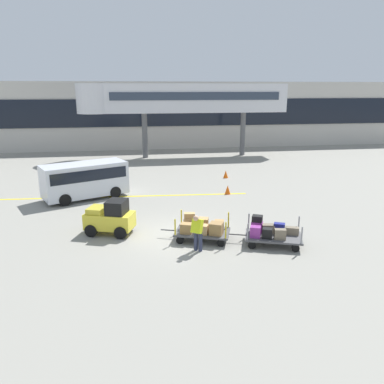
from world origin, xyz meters
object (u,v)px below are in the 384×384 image
object	(u,v)px
safety_cone_near	(228,190)
safety_cone_far	(226,174)
baggage_cart_middle	(271,232)
baggage_tug	(110,218)
baggage_handler	(197,231)
baggage_cart_lead	(202,228)
shuttle_van	(85,178)

from	to	relation	value
safety_cone_near	safety_cone_far	size ratio (longest dim) A/B	1.00
baggage_cart_middle	safety_cone_far	world-z (taller)	baggage_cart_middle
safety_cone_far	baggage_tug	bearing A→B (deg)	-128.10
baggage_tug	safety_cone_near	distance (m)	8.85
baggage_handler	baggage_cart_lead	bearing A→B (deg)	69.84
baggage_cart_middle	baggage_handler	bearing A→B (deg)	-175.59
baggage_cart_lead	baggage_tug	bearing A→B (deg)	160.90
shuttle_van	safety_cone_far	bearing A→B (deg)	21.87
baggage_cart_middle	safety_cone_far	bearing A→B (deg)	84.81
safety_cone_near	safety_cone_far	xyz separation A→B (m)	(0.94, 4.30, 0.00)
baggage_cart_middle	baggage_handler	size ratio (longest dim) A/B	1.97
baggage_cart_middle	safety_cone_far	xyz separation A→B (m)	(1.11, 12.18, -0.25)
shuttle_van	safety_cone_near	bearing A→B (deg)	-3.20
baggage_cart_lead	baggage_cart_middle	xyz separation A→B (m)	(2.73, -0.91, -0.02)
baggage_handler	safety_cone_near	distance (m)	8.80
baggage_tug	baggage_handler	xyz separation A→B (m)	(3.51, -2.51, 0.11)
baggage_handler	safety_cone_near	size ratio (longest dim) A/B	2.84
safety_cone_near	baggage_handler	bearing A→B (deg)	-112.17
baggage_handler	safety_cone_far	distance (m)	13.15
baggage_tug	baggage_cart_middle	distance (m)	7.04
baggage_handler	safety_cone_near	world-z (taller)	baggage_handler
baggage_cart_lead	baggage_cart_middle	distance (m)	2.87
baggage_cart_lead	baggage_handler	distance (m)	1.27
shuttle_van	baggage_cart_middle	bearing A→B (deg)	-44.85
baggage_tug	baggage_cart_lead	size ratio (longest dim) A/B	0.76
baggage_cart_middle	shuttle_van	bearing A→B (deg)	135.15
safety_cone_near	shuttle_van	bearing A→B (deg)	176.80
baggage_tug	shuttle_van	distance (m)	6.36
shuttle_van	safety_cone_far	xyz separation A→B (m)	(9.52, 3.82, -0.96)
baggage_cart_lead	safety_cone_far	bearing A→B (deg)	71.22
baggage_cart_middle	safety_cone_near	xyz separation A→B (m)	(0.16, 7.89, -0.25)
baggage_tug	baggage_handler	world-z (taller)	baggage_tug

